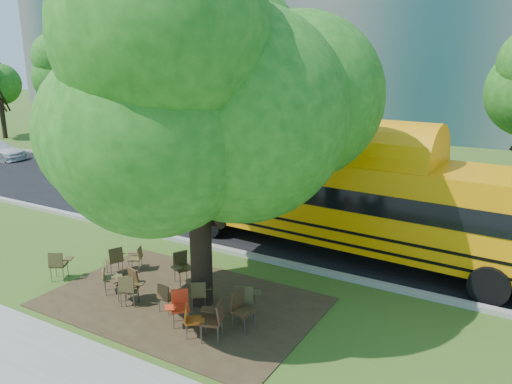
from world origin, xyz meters
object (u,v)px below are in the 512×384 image
Objects in this scene: chair_12 at (241,307)px; pedestrian_a at (122,146)px; chair_0 at (59,262)px; chair_11 at (199,292)px; pedestrian_b at (85,135)px; chair_9 at (137,256)px; black_car at (184,195)px; bg_car_red at (151,167)px; chair_3 at (128,282)px; chair_8 at (116,257)px; bg_car_silver at (122,157)px; chair_2 at (129,287)px; main_tree at (196,105)px; chair_7 at (191,318)px; chair_5 at (179,304)px; chair_6 at (214,317)px; chair_4 at (167,295)px; chair_13 at (246,298)px; chair_1 at (109,276)px; school_bus at (388,205)px.

pedestrian_a is at bearing -120.04° from chair_12.
chair_11 is (4.53, 0.62, -0.05)m from chair_0.
chair_9 is at bearing 39.39° from pedestrian_b.
black_car is 6.06m from bg_car_red.
chair_8 is (-1.54, 1.05, -0.02)m from chair_3.
bg_car_silver is (-12.10, 11.96, 0.02)m from chair_3.
chair_11 reaches higher than chair_9.
chair_3 is 24.88m from pedestrian_b.
chair_2 is 17.27m from bg_car_silver.
chair_2 is 0.48× the size of pedestrian_a.
black_car reaches higher than chair_12.
chair_9 is (0.33, 0.53, -0.07)m from chair_8.
chair_7 is at bearing -62.70° from main_tree.
chair_12 is at bearing 43.05° from pedestrian_b.
chair_6 is at bearing 131.40° from chair_5.
chair_4 reaches higher than chair_9.
chair_1 is at bearing 164.35° from chair_13.
main_tree is 10.01× the size of chair_2.
chair_11 is (-3.16, -5.47, -1.35)m from school_bus.
chair_4 is 2.04m from chair_12.
school_bus is at bearing 122.91° from chair_7.
school_bus reaches higher than pedestrian_a.
chair_4 is at bearing -121.96° from pedestrian_a.
pedestrian_a is at bearing 65.94° from bg_car_red.
chair_6 is 19.51m from bg_car_silver.
pedestrian_a is (-10.76, 13.36, 0.36)m from chair_0.
chair_7 is 0.17× the size of bg_car_red.
main_tree is at bearing -136.95° from chair_3.
chair_4 is (-3.76, -6.01, -1.35)m from school_bus.
chair_3 is at bearing -152.22° from main_tree.
chair_12 is at bearing -115.23° from black_car.
chair_3 is at bearing -173.74° from chair_4.
chair_5 is 0.52× the size of pedestrian_b.
black_car is (-5.41, 6.14, -4.45)m from main_tree.
chair_6 is at bearing -119.20° from black_car.
chair_7 is at bearing 40.60° from pedestrian_b.
chair_12 is at bearing -74.18° from chair_8.
chair_8 is at bearing -139.66° from school_bus.
school_bus is at bearing -27.81° from chair_8.
school_bus is 14.40m from bg_car_red.
chair_1 is (-5.81, -5.98, -1.31)m from school_bus.
chair_6 is (5.67, -0.37, 0.05)m from chair_0.
black_car is at bearing 48.30° from pedestrian_b.
chair_9 is (1.47, 1.61, -0.07)m from chair_0.
chair_1 is 3.98m from chair_13.
school_bus is 7.22m from chair_7.
chair_3 is at bearing 168.47° from chair_13.
chair_13 is (3.11, 0.79, 0.01)m from chair_3.
bg_car_red is at bearing 137.05° from chair_4.
chair_13 is (-1.90, -5.28, -1.26)m from school_bus.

